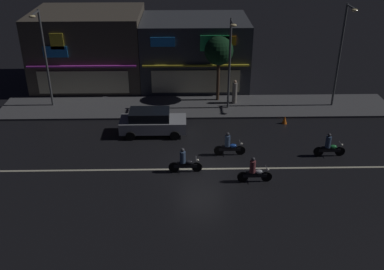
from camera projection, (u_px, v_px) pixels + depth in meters
ground_plane at (201, 169)px, 25.21m from camera, size 140.00×140.00×0.00m
lane_divider_stripe at (201, 169)px, 25.21m from camera, size 27.46×0.16×0.01m
sidewalk_far at (196, 107)px, 32.92m from camera, size 28.90×4.10×0.14m
storefront_left_block at (195, 52)px, 36.41m from camera, size 8.55×6.66×5.42m
storefront_center_block at (90, 48)px, 36.46m from camera, size 8.72×7.41×5.96m
streetlamp_west at (44, 52)px, 30.93m from camera, size 0.44×1.64×7.04m
streetlamp_mid at (230, 57)px, 30.61m from camera, size 0.44×1.64×6.58m
streetlamp_east at (342, 49)px, 30.85m from camera, size 0.44×1.64×7.44m
pedestrian_on_sidewalk at (235, 92)px, 33.00m from camera, size 0.36×0.36×1.82m
street_tree at (219, 51)px, 32.19m from camera, size 2.12×2.12×4.92m
parked_car_near_kerb at (152, 122)px, 28.75m from camera, size 4.30×1.98×1.67m
motorcycle_lead at (254, 172)px, 23.78m from camera, size 1.90×0.60×1.52m
motorcycle_following at (329, 147)px, 26.26m from camera, size 1.90×0.60×1.52m
motorcycle_opposite_lane at (184, 162)px, 24.67m from camera, size 1.90×0.60×1.52m
motorcycle_trailing_far at (229, 146)px, 26.37m from camera, size 1.90×0.60×1.52m
traffic_cone at (285, 120)px, 30.40m from camera, size 0.36×0.36×0.55m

